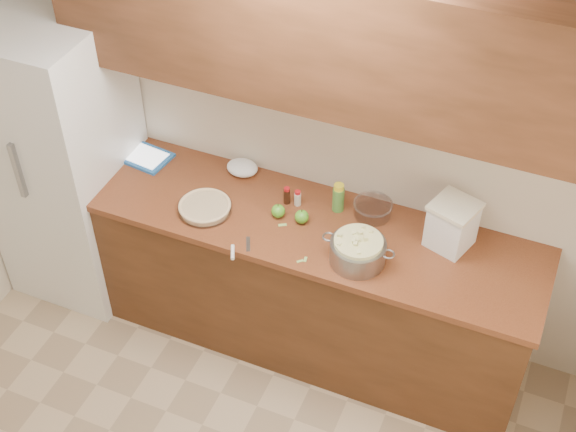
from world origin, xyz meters
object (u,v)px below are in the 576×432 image
at_px(pie, 205,207).
at_px(colander, 358,251).
at_px(flour_canister, 452,224).
at_px(tablet, 145,157).

bearing_deg(pie, colander, -2.28).
height_order(colander, flour_canister, flour_canister).
bearing_deg(tablet, flour_canister, 7.18).
height_order(flour_canister, tablet, flour_canister).
relative_size(pie, colander, 0.77).
xyz_separation_m(colander, flour_canister, (0.39, 0.30, 0.07)).
bearing_deg(colander, tablet, 167.78).
height_order(pie, colander, colander).
bearing_deg(flour_canister, tablet, 179.83).
bearing_deg(flour_canister, colander, -142.91).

